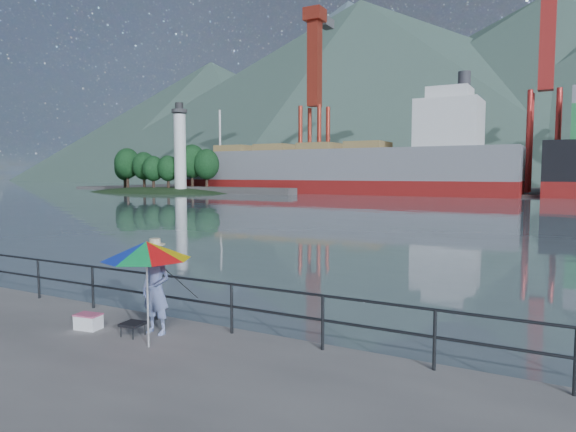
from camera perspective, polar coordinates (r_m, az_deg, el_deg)
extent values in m
cube|color=slate|center=(136.89, 25.06, 3.03)|extent=(500.00, 280.00, 0.00)
cylinder|color=#2D3033|center=(12.28, -17.90, -5.77)|extent=(22.00, 0.05, 0.05)
cylinder|color=#2D3033|center=(12.37, -17.84, -7.82)|extent=(22.00, 0.05, 0.05)
cube|color=#2D3033|center=(12.38, -17.84, -8.05)|extent=(22.00, 0.06, 1.00)
cone|color=#385147|center=(247.74, -8.51, 10.40)|extent=(228.80, 228.80, 55.00)
cone|color=#385147|center=(223.73, 7.97, 13.60)|extent=(312.00, 312.00, 75.00)
cone|color=#385147|center=(213.98, 26.73, 12.59)|extent=(282.88, 282.88, 68.00)
ellipsoid|color=#263F1E|center=(93.72, -14.23, 2.72)|extent=(48.00, 26.40, 8.40)
cylinder|color=white|center=(88.99, -11.91, 6.84)|extent=(2.00, 2.00, 13.00)
cylinder|color=#2D2D2D|center=(89.58, -11.99, 11.64)|extent=(1.80, 1.80, 2.00)
imported|color=#1E4094|center=(10.64, -14.45, -7.95)|extent=(0.65, 0.44, 1.77)
cylinder|color=white|center=(9.86, -15.33, -8.89)|extent=(0.04, 0.04, 1.80)
cone|color=#1633BE|center=(9.69, -15.45, -3.70)|extent=(1.74, 1.74, 0.33)
cube|color=black|center=(10.75, -16.86, -11.41)|extent=(0.45, 0.45, 0.05)
cube|color=#2D3033|center=(10.79, -16.84, -12.10)|extent=(0.34, 0.34, 0.21)
cube|color=white|center=(11.53, -21.30, -10.94)|extent=(0.54, 0.41, 0.29)
cylinder|color=black|center=(11.79, -12.28, -11.09)|extent=(0.29, 1.83, 1.30)
cube|color=maroon|center=(86.73, 5.39, 3.18)|extent=(57.03, 9.87, 2.50)
cube|color=gray|center=(86.70, 5.41, 5.66)|extent=(57.03, 9.87, 5.00)
cube|color=silver|center=(81.54, 17.47, 9.74)|extent=(9.00, 8.29, 7.00)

